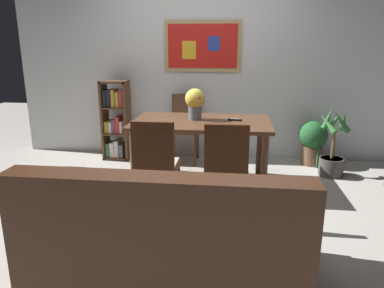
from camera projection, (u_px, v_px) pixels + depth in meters
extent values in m
plane|color=#B7B2A8|center=(184.00, 200.00, 3.72)|extent=(12.00, 12.00, 0.00)
cube|color=silver|center=(200.00, 64.00, 4.97)|extent=(5.20, 0.10, 2.60)
cube|color=tan|center=(203.00, 46.00, 4.84)|extent=(1.04, 0.02, 0.67)
cube|color=red|center=(202.00, 46.00, 4.82)|extent=(0.94, 0.01, 0.57)
cube|color=gold|center=(189.00, 50.00, 4.85)|extent=(0.19, 0.00, 0.24)
cube|color=#263FA5|center=(214.00, 44.00, 4.79)|extent=(0.16, 0.00, 0.19)
cube|color=brown|center=(201.00, 122.00, 4.01)|extent=(1.52, 0.95, 0.04)
cylinder|color=brown|center=(134.00, 163.00, 3.80)|extent=(0.07, 0.07, 0.70)
cylinder|color=brown|center=(264.00, 168.00, 3.65)|extent=(0.07, 0.07, 0.70)
cylinder|color=brown|center=(151.00, 143.00, 4.56)|extent=(0.07, 0.07, 0.70)
cylinder|color=brown|center=(259.00, 147.00, 4.40)|extent=(0.07, 0.07, 0.70)
cube|color=brown|center=(158.00, 167.00, 3.40)|extent=(0.40, 0.40, 0.03)
cube|color=#C6B299|center=(158.00, 164.00, 3.40)|extent=(0.36, 0.36, 0.03)
cylinder|color=brown|center=(137.00, 195.00, 3.32)|extent=(0.04, 0.04, 0.42)
cylinder|color=brown|center=(173.00, 196.00, 3.28)|extent=(0.04, 0.04, 0.42)
cylinder|color=brown|center=(145.00, 181.00, 3.65)|extent=(0.04, 0.04, 0.42)
cylinder|color=brown|center=(179.00, 183.00, 3.61)|extent=(0.04, 0.04, 0.42)
cube|color=brown|center=(153.00, 147.00, 3.17)|extent=(0.38, 0.04, 0.46)
cube|color=brown|center=(152.00, 125.00, 3.12)|extent=(0.38, 0.05, 0.06)
cube|color=brown|center=(184.00, 131.00, 4.86)|extent=(0.40, 0.40, 0.03)
cube|color=#C6B299|center=(184.00, 129.00, 4.85)|extent=(0.36, 0.36, 0.03)
cylinder|color=brown|center=(198.00, 144.00, 5.06)|extent=(0.04, 0.04, 0.42)
cylinder|color=brown|center=(174.00, 143.00, 5.10)|extent=(0.04, 0.04, 0.42)
cylinder|color=brown|center=(195.00, 150.00, 4.73)|extent=(0.04, 0.04, 0.42)
cylinder|color=brown|center=(170.00, 150.00, 4.77)|extent=(0.04, 0.04, 0.42)
cube|color=brown|center=(186.00, 111.00, 4.96)|extent=(0.38, 0.04, 0.46)
cube|color=brown|center=(186.00, 96.00, 4.91)|extent=(0.38, 0.05, 0.06)
cube|color=brown|center=(226.00, 171.00, 3.29)|extent=(0.40, 0.40, 0.03)
cube|color=#C6B299|center=(226.00, 168.00, 3.29)|extent=(0.36, 0.36, 0.03)
cylinder|color=brown|center=(206.00, 200.00, 3.21)|extent=(0.04, 0.04, 0.42)
cylinder|color=brown|center=(244.00, 202.00, 3.17)|extent=(0.04, 0.04, 0.42)
cylinder|color=brown|center=(209.00, 186.00, 3.53)|extent=(0.04, 0.04, 0.42)
cylinder|color=brown|center=(244.00, 187.00, 3.50)|extent=(0.04, 0.04, 0.42)
cube|color=brown|center=(226.00, 151.00, 3.06)|extent=(0.38, 0.04, 0.46)
cube|color=brown|center=(227.00, 128.00, 3.00)|extent=(0.38, 0.05, 0.06)
cube|color=#472819|center=(168.00, 247.00, 2.47)|extent=(1.80, 0.84, 0.40)
cube|color=#472819|center=(157.00, 212.00, 2.06)|extent=(1.80, 0.20, 0.44)
cube|color=#472819|center=(52.00, 200.00, 2.48)|extent=(0.18, 0.80, 0.22)
cube|color=#472819|center=(292.00, 213.00, 2.30)|extent=(0.18, 0.80, 0.22)
cube|color=#8C6B4C|center=(92.00, 207.00, 2.26)|extent=(0.32, 0.16, 0.33)
cube|color=#334C72|center=(162.00, 211.00, 2.21)|extent=(0.32, 0.16, 0.33)
cube|color=#B78C33|center=(235.00, 215.00, 2.15)|extent=(0.32, 0.16, 0.33)
cube|color=brown|center=(105.00, 120.00, 5.00)|extent=(0.03, 0.28, 1.09)
cube|color=brown|center=(128.00, 121.00, 4.96)|extent=(0.03, 0.28, 1.09)
cube|color=brown|center=(118.00, 157.00, 5.12)|extent=(0.36, 0.28, 0.03)
cube|color=brown|center=(114.00, 82.00, 4.84)|extent=(0.36, 0.28, 0.03)
cube|color=brown|center=(117.00, 133.00, 5.03)|extent=(0.30, 0.28, 0.02)
cube|color=brown|center=(115.00, 107.00, 4.93)|extent=(0.30, 0.28, 0.02)
cube|color=#337247|center=(110.00, 149.00, 5.10)|extent=(0.04, 0.22, 0.20)
cube|color=beige|center=(114.00, 149.00, 5.10)|extent=(0.06, 0.22, 0.21)
cube|color=beige|center=(118.00, 148.00, 5.09)|extent=(0.06, 0.22, 0.24)
cube|color=#595960|center=(123.00, 150.00, 5.08)|extent=(0.06, 0.22, 0.19)
cube|color=gold|center=(109.00, 126.00, 5.02)|extent=(0.05, 0.22, 0.17)
cube|color=beige|center=(112.00, 127.00, 5.01)|extent=(0.04, 0.22, 0.16)
cube|color=#7F3F72|center=(116.00, 125.00, 5.00)|extent=(0.04, 0.22, 0.20)
cube|color=#B2332D|center=(119.00, 124.00, 4.99)|extent=(0.06, 0.22, 0.24)
cube|color=beige|center=(123.00, 127.00, 4.99)|extent=(0.04, 0.22, 0.17)
cube|color=#B2332D|center=(126.00, 126.00, 4.98)|extent=(0.04, 0.22, 0.19)
cube|color=black|center=(107.00, 98.00, 4.91)|extent=(0.04, 0.22, 0.22)
cube|color=black|center=(111.00, 98.00, 4.91)|extent=(0.06, 0.22, 0.23)
cube|color=gold|center=(115.00, 98.00, 4.90)|extent=(0.05, 0.22, 0.24)
cube|color=gold|center=(119.00, 99.00, 4.90)|extent=(0.04, 0.22, 0.21)
cube|color=#B2332D|center=(123.00, 98.00, 4.89)|extent=(0.06, 0.22, 0.24)
cylinder|color=brown|center=(311.00, 155.00, 4.81)|extent=(0.26, 0.26, 0.26)
cylinder|color=#332319|center=(312.00, 147.00, 4.78)|extent=(0.23, 0.23, 0.02)
sphere|color=#235B2D|center=(313.00, 135.00, 4.74)|extent=(0.38, 0.38, 0.38)
cylinder|color=#235B2D|center=(318.00, 157.00, 4.67)|extent=(0.03, 0.03, 0.31)
cylinder|color=#235B2D|center=(320.00, 151.00, 4.87)|extent=(0.03, 0.03, 0.27)
cylinder|color=#4C4742|center=(331.00, 167.00, 4.41)|extent=(0.29, 0.29, 0.22)
cylinder|color=#332319|center=(332.00, 159.00, 4.38)|extent=(0.26, 0.26, 0.02)
cylinder|color=brown|center=(333.00, 144.00, 4.33)|extent=(0.04, 0.04, 0.36)
cone|color=#2D6B33|center=(344.00, 121.00, 4.23)|extent=(0.11, 0.22, 0.26)
cone|color=#2D6B33|center=(335.00, 120.00, 4.32)|extent=(0.19, 0.10, 0.24)
cone|color=#2D6B33|center=(328.00, 118.00, 4.32)|extent=(0.22, 0.22, 0.29)
cone|color=#2D6B33|center=(328.00, 123.00, 4.20)|extent=(0.23, 0.27, 0.24)
cone|color=#2D6B33|center=(341.00, 122.00, 4.15)|extent=(0.26, 0.15, 0.28)
cylinder|color=slate|center=(195.00, 113.00, 4.05)|extent=(0.15, 0.15, 0.16)
sphere|color=#EACC4C|center=(195.00, 99.00, 4.00)|extent=(0.22, 0.22, 0.22)
sphere|color=#D86633|center=(192.00, 97.00, 4.08)|extent=(0.06, 0.06, 0.06)
sphere|color=#D86633|center=(199.00, 98.00, 3.92)|extent=(0.05, 0.05, 0.05)
sphere|color=pink|center=(203.00, 97.00, 4.02)|extent=(0.05, 0.05, 0.05)
cube|color=black|center=(235.00, 120.00, 4.00)|extent=(0.16, 0.07, 0.02)
cube|color=gray|center=(235.00, 119.00, 4.00)|extent=(0.10, 0.05, 0.00)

